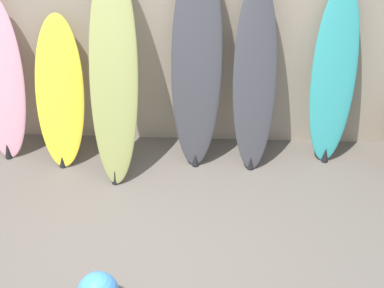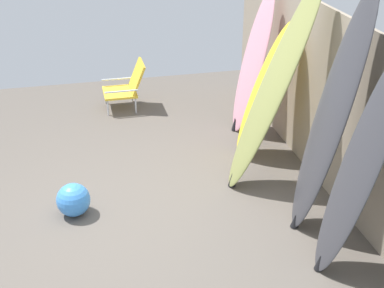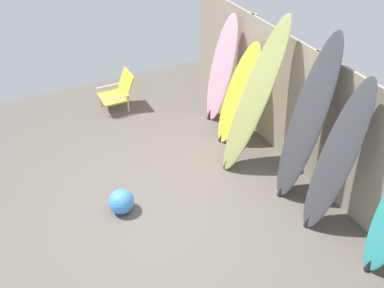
% 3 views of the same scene
% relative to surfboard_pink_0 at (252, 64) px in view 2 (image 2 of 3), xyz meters
% --- Properties ---
extents(ground, '(7.68, 7.68, 0.00)m').
position_rel_surfboard_pink_0_xyz_m(ground, '(1.70, -1.67, -0.86)').
color(ground, '#5B544C').
extents(fence_back, '(6.08, 0.11, 1.80)m').
position_rel_surfboard_pink_0_xyz_m(fence_back, '(1.70, 0.34, 0.04)').
color(fence_back, gray).
rests_on(fence_back, ground).
extents(surfboard_pink_0, '(0.55, 0.51, 1.76)m').
position_rel_surfboard_pink_0_xyz_m(surfboard_pink_0, '(0.00, 0.00, 0.00)').
color(surfboard_pink_0, pink).
rests_on(surfboard_pink_0, ground).
extents(surfboard_yellow_1, '(0.56, 0.65, 1.55)m').
position_rel_surfboard_pink_0_xyz_m(surfboard_yellow_1, '(0.65, -0.08, -0.10)').
color(surfboard_yellow_1, yellow).
rests_on(surfboard_yellow_1, ground).
extents(surfboard_olive_2, '(0.53, 0.92, 2.16)m').
position_rel_surfboard_pink_0_xyz_m(surfboard_olive_2, '(1.27, -0.23, 0.21)').
color(surfboard_olive_2, olive).
rests_on(surfboard_olive_2, ground).
extents(surfboard_charcoal_3, '(0.55, 0.56, 2.24)m').
position_rel_surfboard_pink_0_xyz_m(surfboard_charcoal_3, '(2.09, -0.03, 0.25)').
color(surfboard_charcoal_3, '#38383D').
rests_on(surfboard_charcoal_3, ground).
extents(surfboard_charcoal_4, '(0.46, 0.55, 1.96)m').
position_rel_surfboard_pink_0_xyz_m(surfboard_charcoal_4, '(2.69, -0.06, 0.10)').
color(surfboard_charcoal_4, '#38383D').
rests_on(surfboard_charcoal_4, ground).
extents(beach_chair, '(0.50, 0.56, 0.65)m').
position_rel_surfboard_pink_0_xyz_m(beach_chair, '(-1.04, -1.41, -0.54)').
color(beach_chair, silver).
rests_on(beach_chair, ground).
extents(beach_ball, '(0.32, 0.32, 0.32)m').
position_rel_surfboard_pink_0_xyz_m(beach_ball, '(1.41, -2.23, -0.70)').
color(beach_ball, '#3F8CE5').
rests_on(beach_ball, ground).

